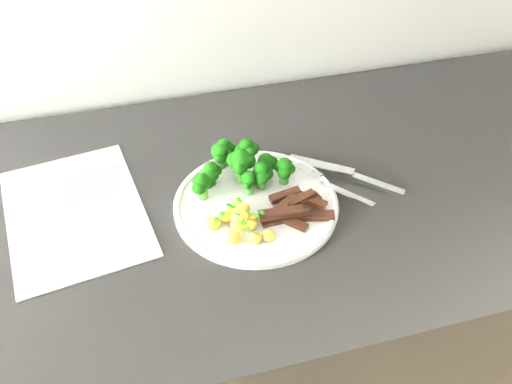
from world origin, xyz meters
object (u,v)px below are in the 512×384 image
counter (239,356)px  fork (336,187)px  broccoli (241,164)px  recipe_paper (75,212)px  beef_strips (294,208)px  plate (256,203)px  potatoes (239,220)px  knife (360,179)px

counter → fork: fork is taller
broccoli → fork: size_ratio=1.27×
recipe_paper → beef_strips: 0.33m
plate → potatoes: potatoes is taller
counter → recipe_paper: 0.52m
broccoli → recipe_paper: bearing=179.3°
counter → plate: (0.03, -0.03, 0.46)m
plate → potatoes: size_ratio=2.73×
recipe_paper → fork: fork is taller
counter → recipe_paper: recipe_paper is taller
beef_strips → knife: beef_strips is taller
counter → recipe_paper: (-0.24, 0.03, 0.46)m
plate → knife: (0.18, 0.01, 0.00)m
counter → broccoli: size_ratio=14.77×
plate → fork: bearing=-3.3°
fork → knife: size_ratio=0.82×
recipe_paper → potatoes: 0.25m
broccoli → beef_strips: bearing=-58.6°
plate → knife: size_ratio=1.60×
plate → broccoli: bearing=98.8°
recipe_paper → knife: (0.44, -0.05, 0.01)m
counter → knife: knife is taller
beef_strips → plate: bearing=142.4°
counter → beef_strips: (0.08, -0.06, 0.48)m
counter → potatoes: (-0.01, -0.07, 0.48)m
fork → potatoes: bearing=-167.4°
counter → fork: 0.50m
potatoes → recipe_paper: bearing=156.0°
plate → beef_strips: beef_strips is taller
fork → plate: bearing=176.7°
fork → broccoli: bearing=154.7°
broccoli → potatoes: size_ratio=1.78×
counter → broccoli: broccoli is taller
recipe_paper → broccoli: 0.26m
recipe_paper → fork: (0.40, -0.07, 0.02)m
recipe_paper → knife: 0.45m
plate → potatoes: 0.06m
potatoes → fork: bearing=12.6°
counter → knife: bearing=-4.4°
fork → knife: bearing=19.1°
fork → recipe_paper: bearing=170.4°
knife → fork: bearing=-160.9°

